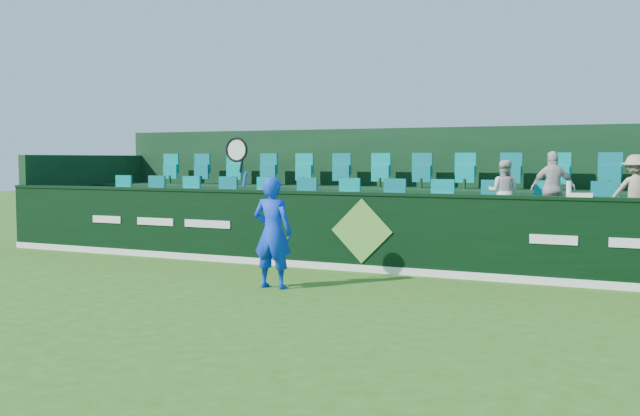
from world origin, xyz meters
The scene contains 13 objects.
ground centered at (0.00, 0.00, 0.00)m, with size 60.00×60.00×0.00m, color #316518.
sponsor_hoarding centered at (0.00, 4.00, 0.67)m, with size 16.00×0.25×1.35m.
stand_tier_front centered at (0.00, 5.10, 0.40)m, with size 16.00×2.00×0.80m, color black.
stand_tier_back centered at (0.00, 7.00, 0.65)m, with size 16.00×1.80×1.30m, color black.
stand_rear centered at (0.00, 7.44, 1.22)m, with size 16.00×4.10×2.60m.
seat_row_front centered at (0.00, 5.50, 1.10)m, with size 13.50×0.50×0.60m, color #01918D.
seat_row_back centered at (0.00, 7.30, 1.60)m, with size 13.50×0.50×0.60m, color #01918D.
tennis_player centered at (-0.67, 1.96, 0.85)m, with size 1.08×0.42×2.28m.
spectator_left centered at (2.12, 5.12, 1.35)m, with size 0.53×0.42×1.10m, color silver.
spectator_middle centered at (2.94, 5.12, 1.42)m, with size 0.73×0.30×1.25m, color beige.
spectator_right centered at (4.20, 5.12, 1.39)m, with size 0.77×0.44×1.19m, color tan.
towel centered at (3.45, 4.00, 1.38)m, with size 0.37×0.24×0.06m, color white.
drinks_bottle centered at (3.29, 4.00, 1.47)m, with size 0.08×0.08×0.24m, color white.
Camera 1 is at (4.34, -7.29, 1.93)m, focal length 40.00 mm.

